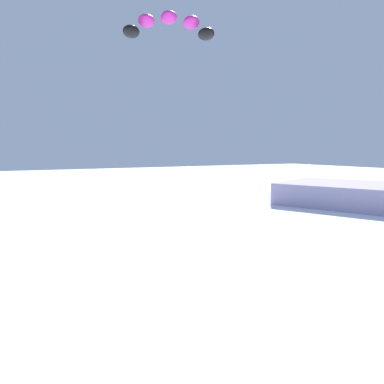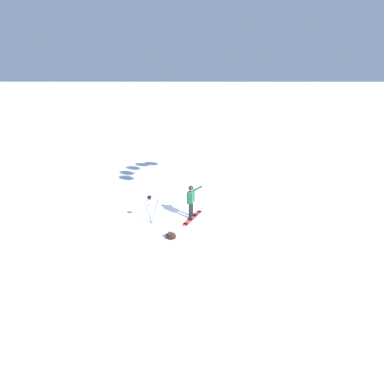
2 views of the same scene
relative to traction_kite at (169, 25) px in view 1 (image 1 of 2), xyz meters
The scene contains 1 object.
traction_kite is the anchor object (origin of this frame).
Camera 1 is at (-3.07, -5.62, 8.46)m, focal length 32.62 mm.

